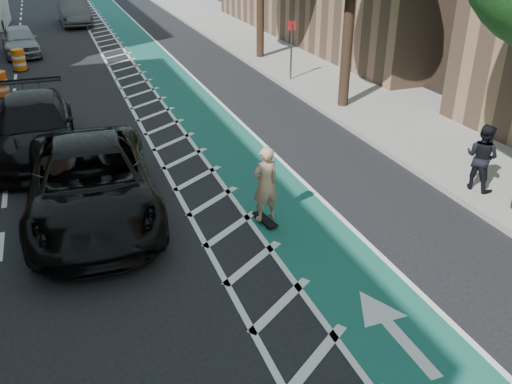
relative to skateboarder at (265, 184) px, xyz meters
name	(u,v)px	position (x,y,z in m)	size (l,w,h in m)	color
ground	(179,279)	(-2.30, -1.40, -0.97)	(120.00, 120.00, 0.00)	black
bike_lane	(196,108)	(0.70, 8.60, -0.96)	(2.00, 90.00, 0.01)	#195A52
buffer_strip	(155,113)	(-0.80, 8.60, -0.96)	(1.40, 90.00, 0.01)	silver
sidewalk_right	(354,89)	(7.20, 8.60, -0.89)	(5.00, 90.00, 0.15)	gray
curb_right	(298,95)	(4.75, 8.60, -0.89)	(0.12, 90.00, 0.16)	gray
sign_post	(291,50)	(5.30, 10.60, 0.38)	(0.35, 0.08, 2.47)	#4C4C4C
skateboard	(265,219)	(0.00, 0.00, -0.88)	(0.35, 0.82, 0.11)	black
skateboarder	(265,184)	(0.00, 0.00, 0.00)	(0.63, 0.41, 1.72)	tan
suv_near	(91,183)	(-3.51, 1.70, -0.14)	(2.74, 5.94, 1.65)	black
suv_far	(33,127)	(-4.70, 6.10, -0.17)	(2.23, 5.49, 1.59)	black
car_silver	(20,40)	(-5.25, 20.16, -0.26)	(1.67, 4.14, 1.41)	#949599
car_grey	(74,11)	(-2.10, 28.45, -0.13)	(1.78, 5.10, 1.68)	#515055
pedestrian	(482,157)	(5.40, -0.47, 0.01)	(0.80, 0.63, 1.66)	black
barrel_b	(0,85)	(-5.90, 12.60, -0.51)	(0.71, 0.71, 0.96)	#FF550D
barrel_c	(19,61)	(-5.29, 16.66, -0.52)	(0.70, 0.70, 0.95)	orange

